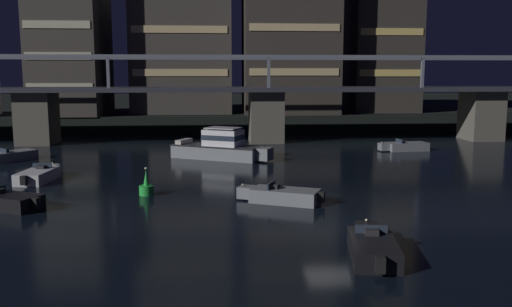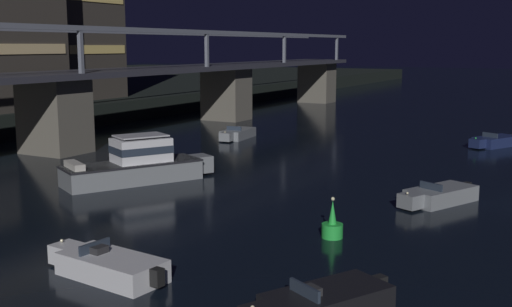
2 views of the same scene
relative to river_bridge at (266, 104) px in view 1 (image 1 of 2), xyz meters
name	(u,v)px [view 1 (image 1 of 2)]	position (x,y,z in m)	size (l,w,h in m)	color
ground_plane	(332,228)	(0.00, -34.33, -4.18)	(400.00, 400.00, 0.00)	black
far_riverbank	(243,106)	(0.00, 48.01, -3.08)	(240.00, 80.00, 2.20)	black
river_bridge	(266,104)	(0.00, 0.00, 0.00)	(104.17, 6.40, 9.38)	#605B51
tower_west_low	(71,42)	(-24.16, 13.96, 7.35)	(8.50, 12.39, 18.97)	#423D38
tower_west_tall	(182,11)	(-9.94, 17.06, 11.66)	(13.11, 12.12, 27.59)	#423D38
tower_central	(290,8)	(4.40, 13.47, 11.86)	(12.29, 9.32, 27.99)	#38332D
tower_east_tall	(380,14)	(17.71, 17.17, 11.56)	(9.12, 10.86, 27.39)	#38332D
cabin_cruiser_near_left	(220,147)	(-5.17, -11.99, -3.13)	(9.03, 6.18, 2.79)	gray
speedboat_near_right	(39,175)	(-17.98, -21.14, -3.77)	(2.20, 5.23, 1.16)	silver
speedboat_mid_left	(405,146)	(12.87, -8.19, -3.77)	(5.23, 2.23, 1.16)	gray
speedboat_mid_center	(373,247)	(0.75, -38.66, -3.77)	(2.42, 5.23, 1.16)	black
speedboat_mid_right	(4,201)	(-17.45, -28.99, -3.77)	(4.90, 3.49, 1.16)	black
speedboat_far_left	(10,156)	(-23.33, -11.73, -3.77)	(4.15, 4.59, 1.16)	gray
speedboat_far_right	(281,195)	(-1.81, -28.83, -3.77)	(5.00, 3.27, 1.16)	gray
channel_buoy	(146,188)	(-9.91, -26.28, -3.71)	(0.90, 0.90, 1.76)	green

